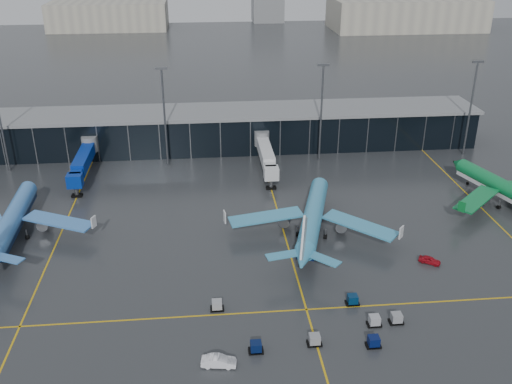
{
  "coord_description": "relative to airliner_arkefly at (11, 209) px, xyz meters",
  "views": [
    {
      "loc": [
        -5.43,
        -89.5,
        55.97
      ],
      "look_at": [
        5.0,
        18.0,
        6.0
      ],
      "focal_mm": 40.0,
      "sensor_mm": 36.0,
      "label": 1
    }
  ],
  "objects": [
    {
      "name": "terminal_pier",
      "position": [
        43.81,
        47.05,
        -0.56
      ],
      "size": [
        142.0,
        17.0,
        10.7
      ],
      "color": "black",
      "rests_on": "ground"
    },
    {
      "name": "airliner_klm_near",
      "position": [
        59.54,
        -4.69,
        0.22
      ],
      "size": [
        45.34,
        48.67,
        12.4
      ],
      "primitive_type": null,
      "rotation": [
        0.0,
        0.0,
        -0.29
      ],
      "color": "#3993BD",
      "rests_on": "ground"
    },
    {
      "name": "baggage_carts",
      "position": [
        55.98,
        -34.97,
        -5.22
      ],
      "size": [
        29.93,
        12.67,
        1.7
      ],
      "color": "black",
      "rests_on": "ground"
    },
    {
      "name": "jet_bridges",
      "position": [
        8.81,
        28.04,
        -1.43
      ],
      "size": [
        94.0,
        27.5,
        7.2
      ],
      "color": "#595B60",
      "rests_on": "ground"
    },
    {
      "name": "service_van_white",
      "position": [
        39.21,
        -41.65,
        -5.17
      ],
      "size": [
        5.12,
        2.35,
        1.63
      ],
      "primitive_type": "imported",
      "rotation": [
        0.0,
        0.0,
        1.44
      ],
      "color": "white",
      "rests_on": "ground"
    },
    {
      "name": "flood_masts",
      "position": [
        48.81,
        35.05,
        7.83
      ],
      "size": [
        203.0,
        0.5,
        25.5
      ],
      "color": "#595B60",
      "rests_on": "ground"
    },
    {
      "name": "taxi_lines",
      "position": [
        53.81,
        -4.34,
        -5.97
      ],
      "size": [
        220.0,
        120.0,
        0.02
      ],
      "color": "gold",
      "rests_on": "ground"
    },
    {
      "name": "ground",
      "position": [
        43.81,
        -14.95,
        -5.98
      ],
      "size": [
        600.0,
        600.0,
        0.0
      ],
      "primitive_type": "plane",
      "color": "#282B2D",
      "rests_on": "ground"
    },
    {
      "name": "mobile_airstair",
      "position": [
        57.16,
        -12.33,
        -5.21
      ],
      "size": [
        2.44,
        3.36,
        3.45
      ],
      "rotation": [
        0.0,
        0.0,
        -0.08
      ],
      "color": "white",
      "rests_on": "ground"
    },
    {
      "name": "distant_hangars",
      "position": [
        93.75,
        255.13,
        2.81
      ],
      "size": [
        260.0,
        71.0,
        22.0
      ],
      "color": "#B2AD99",
      "rests_on": "ground"
    },
    {
      "name": "airliner_aer_lingus",
      "position": [
        104.3,
        4.55,
        -0.12
      ],
      "size": [
        42.79,
        45.95,
        11.71
      ],
      "primitive_type": null,
      "rotation": [
        0.0,
        0.0,
        0.28
      ],
      "color": "#0D7539",
      "rests_on": "ground"
    },
    {
      "name": "airliner_arkefly",
      "position": [
        0.0,
        0.0,
        0.0
      ],
      "size": [
        35.74,
        40.29,
        11.96
      ],
      "primitive_type": null,
      "rotation": [
        0.0,
        0.0,
        0.04
      ],
      "color": "#3D7CCA",
      "rests_on": "ground"
    },
    {
      "name": "service_van_red",
      "position": [
        78.84,
        -18.24,
        -5.31
      ],
      "size": [
        4.15,
        3.53,
        1.34
      ],
      "primitive_type": "imported",
      "rotation": [
        0.0,
        0.0,
        0.97
      ],
      "color": "#AD0D1A",
      "rests_on": "ground"
    }
  ]
}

